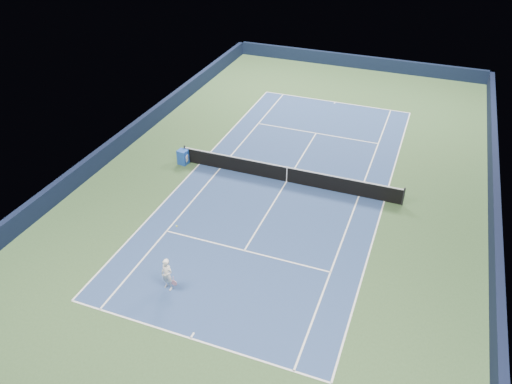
% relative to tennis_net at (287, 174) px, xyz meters
% --- Properties ---
extents(ground, '(40.00, 40.00, 0.00)m').
position_rel_tennis_net_xyz_m(ground, '(0.00, 0.00, -0.50)').
color(ground, '#314C29').
rests_on(ground, ground).
extents(wall_far, '(22.00, 0.35, 1.10)m').
position_rel_tennis_net_xyz_m(wall_far, '(0.00, 19.82, 0.05)').
color(wall_far, black).
rests_on(wall_far, ground).
extents(wall_right, '(0.35, 40.00, 1.10)m').
position_rel_tennis_net_xyz_m(wall_right, '(10.82, 0.00, 0.05)').
color(wall_right, black).
rests_on(wall_right, ground).
extents(wall_left, '(0.35, 40.00, 1.10)m').
position_rel_tennis_net_xyz_m(wall_left, '(-10.82, 0.00, 0.05)').
color(wall_left, '#101832').
rests_on(wall_left, ground).
extents(court_surface, '(10.97, 23.77, 0.01)m').
position_rel_tennis_net_xyz_m(court_surface, '(0.00, 0.00, -0.50)').
color(court_surface, navy).
rests_on(court_surface, ground).
extents(baseline_far, '(10.97, 0.08, 0.00)m').
position_rel_tennis_net_xyz_m(baseline_far, '(0.00, 11.88, -0.50)').
color(baseline_far, white).
rests_on(baseline_far, ground).
extents(baseline_near, '(10.97, 0.08, 0.00)m').
position_rel_tennis_net_xyz_m(baseline_near, '(0.00, -11.88, -0.50)').
color(baseline_near, white).
rests_on(baseline_near, ground).
extents(sideline_doubles_right, '(0.08, 23.77, 0.00)m').
position_rel_tennis_net_xyz_m(sideline_doubles_right, '(5.49, 0.00, -0.50)').
color(sideline_doubles_right, white).
rests_on(sideline_doubles_right, ground).
extents(sideline_doubles_left, '(0.08, 23.77, 0.00)m').
position_rel_tennis_net_xyz_m(sideline_doubles_left, '(-5.49, 0.00, -0.50)').
color(sideline_doubles_left, white).
rests_on(sideline_doubles_left, ground).
extents(sideline_singles_right, '(0.08, 23.77, 0.00)m').
position_rel_tennis_net_xyz_m(sideline_singles_right, '(4.12, 0.00, -0.50)').
color(sideline_singles_right, white).
rests_on(sideline_singles_right, ground).
extents(sideline_singles_left, '(0.08, 23.77, 0.00)m').
position_rel_tennis_net_xyz_m(sideline_singles_left, '(-4.12, 0.00, -0.50)').
color(sideline_singles_left, white).
rests_on(sideline_singles_left, ground).
extents(service_line_far, '(8.23, 0.08, 0.00)m').
position_rel_tennis_net_xyz_m(service_line_far, '(0.00, 6.40, -0.50)').
color(service_line_far, white).
rests_on(service_line_far, ground).
extents(service_line_near, '(8.23, 0.08, 0.00)m').
position_rel_tennis_net_xyz_m(service_line_near, '(0.00, -6.40, -0.50)').
color(service_line_near, white).
rests_on(service_line_near, ground).
extents(center_service_line, '(0.08, 12.80, 0.00)m').
position_rel_tennis_net_xyz_m(center_service_line, '(0.00, 0.00, -0.50)').
color(center_service_line, white).
rests_on(center_service_line, ground).
extents(center_mark_far, '(0.08, 0.30, 0.00)m').
position_rel_tennis_net_xyz_m(center_mark_far, '(0.00, 11.73, -0.50)').
color(center_mark_far, white).
rests_on(center_mark_far, ground).
extents(center_mark_near, '(0.08, 0.30, 0.00)m').
position_rel_tennis_net_xyz_m(center_mark_near, '(0.00, -11.73, -0.50)').
color(center_mark_near, white).
rests_on(center_mark_near, ground).
extents(tennis_net, '(12.90, 0.10, 1.07)m').
position_rel_tennis_net_xyz_m(tennis_net, '(0.00, 0.00, 0.00)').
color(tennis_net, black).
rests_on(tennis_net, ground).
extents(sponsor_cube, '(0.62, 0.57, 0.90)m').
position_rel_tennis_net_xyz_m(sponsor_cube, '(-6.40, -0.28, -0.05)').
color(sponsor_cube, '#1C46AA').
rests_on(sponsor_cube, ground).
extents(tennis_player, '(0.77, 1.28, 2.67)m').
position_rel_tennis_net_xyz_m(tennis_player, '(-2.09, -9.81, 0.28)').
color(tennis_player, white).
rests_on(tennis_player, ground).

